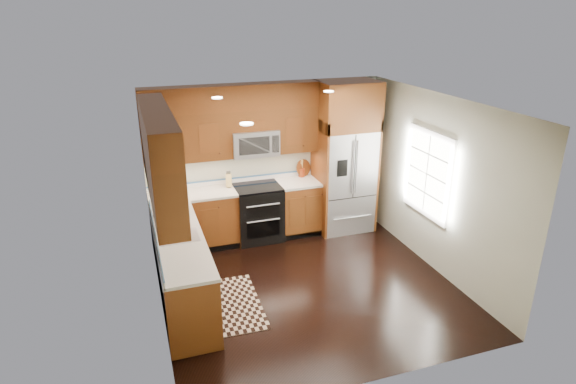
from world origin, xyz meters
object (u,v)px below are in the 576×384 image
object	(u,v)px
refrigerator	(345,157)
knife_block	(229,180)
rug	(230,304)
range	(258,213)
utensil_crock	(302,171)

from	to	relation	value
refrigerator	knife_block	distance (m)	2.02
rug	knife_block	distance (m)	2.27
range	utensil_crock	size ratio (longest dim) A/B	3.07
range	refrigerator	bearing A→B (deg)	-1.40
range	rug	size ratio (longest dim) A/B	0.71
rug	refrigerator	bearing A→B (deg)	37.62
knife_block	utensil_crock	xyz separation A→B (m)	(1.31, 0.08, -0.00)
knife_block	utensil_crock	distance (m)	1.31
utensil_crock	refrigerator	bearing A→B (deg)	-22.66
utensil_crock	rug	bearing A→B (deg)	-130.76
refrigerator	rug	bearing A→B (deg)	-144.29
range	knife_block	bearing A→B (deg)	158.75
rug	utensil_crock	xyz separation A→B (m)	(1.76, 2.04, 1.04)
rug	knife_block	world-z (taller)	knife_block
knife_block	range	bearing A→B (deg)	-21.25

